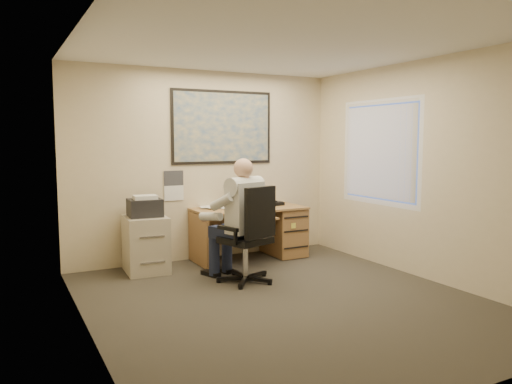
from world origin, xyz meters
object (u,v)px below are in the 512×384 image
filing_cabinet (146,239)px  office_chair (246,255)px  desk (269,227)px  person (244,220)px

filing_cabinet → office_chair: (0.93, -1.07, -0.09)m
office_chair → desk: bearing=32.0°
person → filing_cabinet: bearing=113.7°
filing_cabinet → person: person is taller
office_chair → person: (0.02, 0.08, 0.41)m
office_chair → person: size_ratio=0.78×
office_chair → filing_cabinet: bearing=113.3°
desk → filing_cabinet: 1.84m
desk → person: bearing=-131.8°
desk → filing_cabinet: desk is taller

